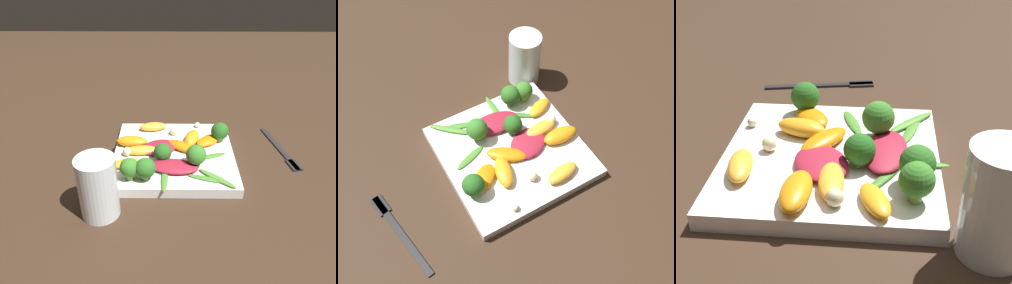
# 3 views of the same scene
# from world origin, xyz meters

# --- Properties ---
(ground_plane) EXTENTS (2.40, 2.40, 0.00)m
(ground_plane) POSITION_xyz_m (0.00, 0.00, 0.00)
(ground_plane) COLOR #382619
(plate) EXTENTS (0.25, 0.25, 0.02)m
(plate) POSITION_xyz_m (0.00, 0.00, 0.01)
(plate) COLOR white
(plate) RESTS_ON ground_plane
(drinking_glass) EXTENTS (0.07, 0.07, 0.11)m
(drinking_glass) POSITION_xyz_m (-0.16, 0.13, 0.06)
(drinking_glass) COLOR white
(drinking_glass) RESTS_ON ground_plane
(fork) EXTENTS (0.18, 0.05, 0.01)m
(fork) POSITION_xyz_m (0.03, -0.24, 0.00)
(fork) COLOR #262628
(fork) RESTS_ON ground_plane
(radicchio_leaf_0) EXTENTS (0.06, 0.10, 0.01)m
(radicchio_leaf_0) POSITION_xyz_m (-0.06, -0.00, 0.03)
(radicchio_leaf_0) COLOR maroon
(radicchio_leaf_0) RESTS_ON plate
(radicchio_leaf_1) EXTENTS (0.08, 0.09, 0.01)m
(radicchio_leaf_1) POSITION_xyz_m (0.01, 0.03, 0.03)
(radicchio_leaf_1) COLOR maroon
(radicchio_leaf_1) RESTS_ON plate
(orange_segment_0) EXTENTS (0.03, 0.07, 0.02)m
(orange_segment_0) POSITION_xyz_m (-0.01, 0.07, 0.03)
(orange_segment_0) COLOR #FCAD33
(orange_segment_0) RESTS_ON plate
(orange_segment_1) EXTENTS (0.04, 0.06, 0.01)m
(orange_segment_1) POSITION_xyz_m (-0.05, 0.10, 0.03)
(orange_segment_1) COLOR orange
(orange_segment_1) RESTS_ON plate
(orange_segment_2) EXTENTS (0.07, 0.05, 0.02)m
(orange_segment_2) POSITION_xyz_m (0.04, -0.04, 0.03)
(orange_segment_2) COLOR orange
(orange_segment_2) RESTS_ON plate
(orange_segment_3) EXTENTS (0.07, 0.08, 0.02)m
(orange_segment_3) POSITION_xyz_m (0.01, -0.02, 0.03)
(orange_segment_3) COLOR orange
(orange_segment_3) RESTS_ON plate
(orange_segment_4) EXTENTS (0.04, 0.07, 0.02)m
(orange_segment_4) POSITION_xyz_m (0.09, 0.05, 0.03)
(orange_segment_4) COLOR #FCAD33
(orange_segment_4) RESTS_ON plate
(orange_segment_5) EXTENTS (0.06, 0.07, 0.02)m
(orange_segment_5) POSITION_xyz_m (0.03, -0.08, 0.03)
(orange_segment_5) COLOR orange
(orange_segment_5) RESTS_ON plate
(orange_segment_6) EXTENTS (0.03, 0.07, 0.02)m
(orange_segment_6) POSITION_xyz_m (0.02, 0.09, 0.03)
(orange_segment_6) COLOR orange
(orange_segment_6) RESTS_ON plate
(broccoli_floret_0) EXTENTS (0.04, 0.04, 0.04)m
(broccoli_floret_0) POSITION_xyz_m (0.05, -0.10, 0.04)
(broccoli_floret_0) COLOR #7A9E51
(broccoli_floret_0) RESTS_ON plate
(broccoli_floret_1) EXTENTS (0.04, 0.04, 0.05)m
(broccoli_floret_1) POSITION_xyz_m (-0.05, -0.04, 0.05)
(broccoli_floret_1) COLOR #7A9E51
(broccoli_floret_1) RESTS_ON plate
(broccoli_floret_2) EXTENTS (0.04, 0.04, 0.04)m
(broccoli_floret_2) POSITION_xyz_m (-0.03, 0.02, 0.04)
(broccoli_floret_2) COLOR #84AD5B
(broccoli_floret_2) RESTS_ON plate
(broccoli_floret_3) EXTENTS (0.04, 0.04, 0.04)m
(broccoli_floret_3) POSITION_xyz_m (-0.09, 0.08, 0.04)
(broccoli_floret_3) COLOR #7A9E51
(broccoli_floret_3) RESTS_ON plate
(broccoli_floret_4) EXTENTS (0.04, 0.04, 0.05)m
(broccoli_floret_4) POSITION_xyz_m (-0.10, 0.05, 0.05)
(broccoli_floret_4) COLOR #7A9E51
(broccoli_floret_4) RESTS_ON plate
(arugula_sprig_0) EXTENTS (0.04, 0.07, 0.00)m
(arugula_sprig_0) POSITION_xyz_m (-0.09, -0.06, 0.02)
(arugula_sprig_0) COLOR #47842D
(arugula_sprig_0) RESTS_ON plate
(arugula_sprig_1) EXTENTS (0.08, 0.01, 0.00)m
(arugula_sprig_1) POSITION_xyz_m (-0.09, 0.02, 0.02)
(arugula_sprig_1) COLOR #47842D
(arugula_sprig_1) RESTS_ON plate
(arugula_sprig_2) EXTENTS (0.07, 0.07, 0.01)m
(arugula_sprig_2) POSITION_xyz_m (-0.10, -0.08, 0.02)
(arugula_sprig_2) COLOR #518E33
(arugula_sprig_2) RESTS_ON plate
(arugula_sprig_3) EXTENTS (0.05, 0.07, 0.00)m
(arugula_sprig_3) POSITION_xyz_m (-0.06, 0.05, 0.02)
(arugula_sprig_3) COLOR #3D7528
(arugula_sprig_3) RESTS_ON plate
(arugula_sprig_4) EXTENTS (0.04, 0.07, 0.00)m
(arugula_sprig_4) POSITION_xyz_m (-0.02, -0.08, 0.02)
(arugula_sprig_4) COLOR #47842D
(arugula_sprig_4) RESTS_ON plate
(macadamia_nut_0) EXTENTS (0.01, 0.01, 0.01)m
(macadamia_nut_0) POSITION_xyz_m (0.11, -0.06, 0.03)
(macadamia_nut_0) COLOR beige
(macadamia_nut_0) RESTS_ON plate
(macadamia_nut_1) EXTENTS (0.02, 0.02, 0.02)m
(macadamia_nut_1) POSITION_xyz_m (0.07, 0.00, 0.03)
(macadamia_nut_1) COLOR beige
(macadamia_nut_1) RESTS_ON plate
(macadamia_nut_2) EXTENTS (0.02, 0.02, 0.02)m
(macadamia_nut_2) POSITION_xyz_m (-0.01, 0.10, 0.03)
(macadamia_nut_2) COLOR beige
(macadamia_nut_2) RESTS_ON plate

